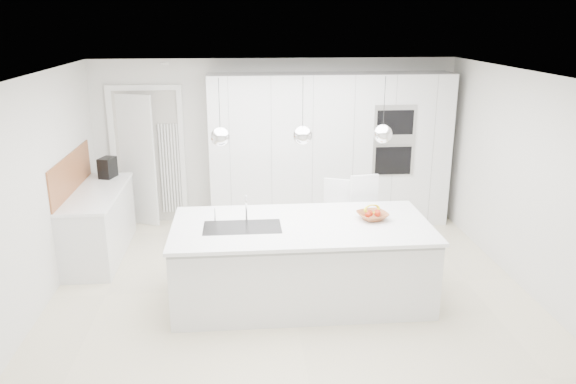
{
  "coord_description": "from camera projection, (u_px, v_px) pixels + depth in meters",
  "views": [
    {
      "loc": [
        -0.55,
        -6.01,
        3.07
      ],
      "look_at": [
        0.0,
        0.3,
        1.1
      ],
      "focal_mm": 35.0,
      "sensor_mm": 36.0,
      "label": 1
    }
  ],
  "objects": [
    {
      "name": "pendant_mid",
      "position": [
        303.0,
        135.0,
        5.83
      ],
      "size": [
        0.2,
        0.2,
        0.2
      ],
      "primitive_type": "sphere",
      "color": "white",
      "rests_on": "ceiling"
    },
    {
      "name": "island_base",
      "position": [
        302.0,
        265.0,
        6.27
      ],
      "size": [
        2.8,
        1.2,
        0.86
      ],
      "primitive_type": "cube",
      "color": "silver",
      "rests_on": "floor"
    },
    {
      "name": "pendant_right",
      "position": [
        383.0,
        134.0,
        5.9
      ],
      "size": [
        0.2,
        0.2,
        0.2
      ],
      "primitive_type": "sphere",
      "color": "white",
      "rests_on": "ceiling"
    },
    {
      "name": "radiator",
      "position": [
        170.0,
        169.0,
        8.62
      ],
      "size": [
        0.32,
        0.04,
        1.4
      ],
      "primitive_type": null,
      "color": "white",
      "rests_on": "floor"
    },
    {
      "name": "hallway_door",
      "position": [
        131.0,
        160.0,
        8.49
      ],
      "size": [
        0.76,
        0.38,
        2.0
      ],
      "primitive_type": "cube",
      "rotation": [
        0.0,
        0.0,
        -0.44
      ],
      "color": "white",
      "rests_on": "floor"
    },
    {
      "name": "left_worktop",
      "position": [
        96.0,
        193.0,
        7.35
      ],
      "size": [
        0.62,
        1.82,
        0.04
      ],
      "primitive_type": "cube",
      "color": "white",
      "rests_on": "left_base_cabinets"
    },
    {
      "name": "banana_bunch",
      "position": [
        372.0,
        209.0,
        6.3
      ],
      "size": [
        0.23,
        0.17,
        0.21
      ],
      "primitive_type": "torus",
      "rotation": [
        1.22,
        0.0,
        0.35
      ],
      "color": "yellow",
      "rests_on": "fruit_bowl"
    },
    {
      "name": "floor",
      "position": [
        290.0,
        288.0,
        6.67
      ],
      "size": [
        5.5,
        5.5,
        0.0
      ],
      "primitive_type": "plane",
      "color": "beige",
      "rests_on": "ground"
    },
    {
      "name": "apple_extra_3",
      "position": [
        368.0,
        215.0,
        6.27
      ],
      "size": [
        0.07,
        0.07,
        0.07
      ],
      "primitive_type": "sphere",
      "color": "#B42610",
      "rests_on": "fruit_bowl"
    },
    {
      "name": "island_tap",
      "position": [
        246.0,
        208.0,
        6.22
      ],
      "size": [
        0.02,
        0.02,
        0.3
      ],
      "primitive_type": "cylinder",
      "color": "white",
      "rests_on": "island_worktop"
    },
    {
      "name": "oven_stack",
      "position": [
        394.0,
        141.0,
        8.21
      ],
      "size": [
        0.62,
        0.04,
        1.05
      ],
      "primitive_type": null,
      "color": "#A5A5A8",
      "rests_on": "tall_cabinets"
    },
    {
      "name": "apple_c",
      "position": [
        377.0,
        214.0,
        6.3
      ],
      "size": [
        0.07,
        0.07,
        0.07
      ],
      "primitive_type": "sphere",
      "color": "#B42610",
      "rests_on": "fruit_bowl"
    },
    {
      "name": "wall_left",
      "position": [
        38.0,
        193.0,
        6.07
      ],
      "size": [
        0.0,
        5.0,
        5.0
      ],
      "primitive_type": "plane",
      "rotation": [
        1.57,
        0.0,
        1.57
      ],
      "color": "silver",
      "rests_on": "ground"
    },
    {
      "name": "wall_back",
      "position": [
        276.0,
        141.0,
        8.68
      ],
      "size": [
        5.5,
        0.0,
        5.5
      ],
      "primitive_type": "plane",
      "rotation": [
        1.57,
        0.0,
        0.0
      ],
      "color": "silver",
      "rests_on": "ground"
    },
    {
      "name": "apple_b",
      "position": [
        370.0,
        213.0,
        6.3
      ],
      "size": [
        0.08,
        0.08,
        0.08
      ],
      "primitive_type": "sphere",
      "color": "#B42610",
      "rests_on": "fruit_bowl"
    },
    {
      "name": "doorway_frame",
      "position": [
        148.0,
        158.0,
        8.55
      ],
      "size": [
        1.11,
        0.08,
        2.13
      ],
      "primitive_type": null,
      "color": "white",
      "rests_on": "floor"
    },
    {
      "name": "pendant_left",
      "position": [
        220.0,
        137.0,
        5.76
      ],
      "size": [
        0.2,
        0.2,
        0.2
      ],
      "primitive_type": "sphere",
      "color": "white",
      "rests_on": "ceiling"
    },
    {
      "name": "left_base_cabinets",
      "position": [
        99.0,
        225.0,
        7.48
      ],
      "size": [
        0.6,
        1.8,
        0.86
      ],
      "primitive_type": "cube",
      "color": "silver",
      "rests_on": "floor"
    },
    {
      "name": "island_sink",
      "position": [
        242.0,
        234.0,
        6.1
      ],
      "size": [
        0.84,
        0.44,
        0.18
      ],
      "primitive_type": null,
      "color": "#3F3F42",
      "rests_on": "island_worktop"
    },
    {
      "name": "oak_backsplash",
      "position": [
        71.0,
        173.0,
        7.24
      ],
      "size": [
        0.02,
        1.8,
        0.5
      ],
      "primitive_type": "cube",
      "color": "#A36037",
      "rests_on": "wall_left"
    },
    {
      "name": "fruit_bowl",
      "position": [
        372.0,
        216.0,
        6.3
      ],
      "size": [
        0.41,
        0.41,
        0.08
      ],
      "primitive_type": "imported",
      "rotation": [
        0.0,
        0.0,
        0.29
      ],
      "color": "#A36037",
      "rests_on": "island_worktop"
    },
    {
      "name": "espresso_machine",
      "position": [
        108.0,
        168.0,
        7.93
      ],
      "size": [
        0.24,
        0.31,
        0.29
      ],
      "primitive_type": "cube",
      "rotation": [
        0.0,
        0.0,
        -0.3
      ],
      "color": "black",
      "rests_on": "left_worktop"
    },
    {
      "name": "bar_stool_left",
      "position": [
        338.0,
        224.0,
        7.19
      ],
      "size": [
        0.51,
        0.59,
        1.09
      ],
      "primitive_type": null,
      "rotation": [
        0.0,
        0.0,
        -0.35
      ],
      "color": "white",
      "rests_on": "floor"
    },
    {
      "name": "ceiling",
      "position": [
        290.0,
        74.0,
        5.93
      ],
      "size": [
        5.5,
        5.5,
        0.0
      ],
      "primitive_type": "plane",
      "rotation": [
        3.14,
        0.0,
        0.0
      ],
      "color": "white",
      "rests_on": "wall_back"
    },
    {
      "name": "island_worktop",
      "position": [
        301.0,
        226.0,
        6.18
      ],
      "size": [
        2.84,
        1.4,
        0.04
      ],
      "primitive_type": "cube",
      "color": "white",
      "rests_on": "island_base"
    },
    {
      "name": "tall_cabinets",
      "position": [
        330.0,
        150.0,
        8.49
      ],
      "size": [
        3.6,
        0.6,
        2.3
      ],
      "primitive_type": "cube",
      "color": "silver",
      "rests_on": "floor"
    },
    {
      "name": "apple_a",
      "position": [
        377.0,
        213.0,
        6.33
      ],
      "size": [
        0.07,
        0.07,
        0.07
      ],
      "primitive_type": "sphere",
      "color": "#B42610",
      "rests_on": "fruit_bowl"
    },
    {
      "name": "bar_stool_right",
      "position": [
        365.0,
        224.0,
        7.08
      ],
      "size": [
        0.46,
        0.59,
        1.17
      ],
      "primitive_type": null,
      "rotation": [
        0.0,
        0.0,
        0.16
      ],
      "color": "white",
      "rests_on": "floor"
    }
  ]
}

